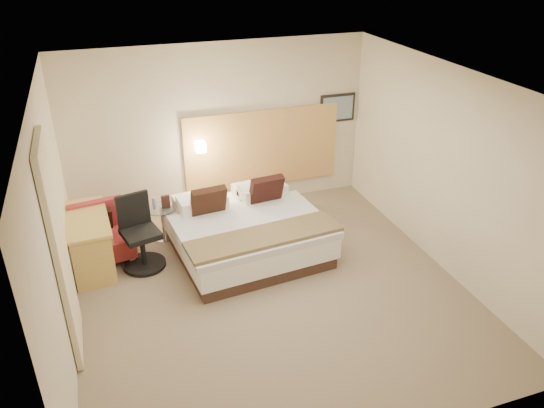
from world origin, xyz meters
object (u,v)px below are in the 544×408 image
object	(u,v)px
side_table	(162,222)
desk_chair	(140,238)
desk	(90,228)
lounge_chair	(103,237)
bed	(246,231)

from	to	relation	value
side_table	desk_chair	distance (m)	0.74
side_table	desk	distance (m)	1.13
lounge_chair	desk	xyz separation A→B (m)	(-0.14, -0.17, 0.28)
lounge_chair	desk	distance (m)	0.36
lounge_chair	desk	world-z (taller)	lounge_chair
side_table	desk_chair	world-z (taller)	desk_chair
desk	bed	bearing A→B (deg)	-8.46
desk_chair	bed	bearing A→B (deg)	-4.04
lounge_chair	desk_chair	bearing A→B (deg)	-38.03
desk	side_table	bearing A→B (deg)	22.60
bed	desk_chair	distance (m)	1.46
bed	lounge_chair	world-z (taller)	bed
desk_chair	side_table	bearing A→B (deg)	58.84
side_table	desk_chair	xyz separation A→B (m)	(-0.38, -0.62, 0.14)
side_table	desk	xyz separation A→B (m)	(-1.00, -0.42, 0.31)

